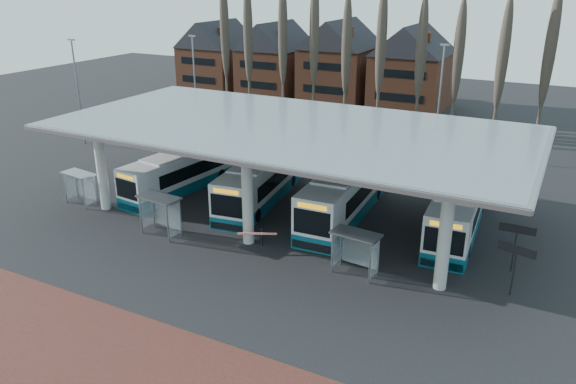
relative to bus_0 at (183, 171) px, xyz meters
The scene contains 18 objects.
ground 12.71m from the bus_0, 41.41° to the right, with size 140.00×140.00×0.00m, color black.
brick_strip 22.49m from the bus_0, 65.05° to the right, with size 70.00×10.00×0.03m, color #5D2925.
station_canopy 10.37m from the bus_0, ahead, with size 32.00×16.00×6.34m.
poplar_row 27.40m from the bus_0, 68.99° to the left, with size 45.10×1.10×14.50m.
townhouse_row 36.47m from the bus_0, 100.00° to the left, with size 36.80×10.30×12.25m.
lamp_post_a 16.56m from the bus_0, 122.01° to the left, with size 0.80×0.16×10.17m.
lamp_post_b 23.78m from the bus_0, 48.77° to the left, with size 0.80×0.16×10.17m.
lamp_post_d 17.90m from the bus_0, 161.13° to the left, with size 0.80×0.16×10.17m.
bus_0 is the anchor object (origin of this frame).
bus_1 6.71m from the bus_0, ahead, with size 4.10×12.22×3.33m.
bus_2 13.30m from the bus_0, ahead, with size 3.31×12.79×3.52m.
bus_3 20.85m from the bus_0, ahead, with size 3.27×12.11×3.33m.
shelter_0 7.58m from the bus_0, 129.25° to the right, with size 2.71×1.59×2.38m.
shelter_1 8.27m from the bus_0, 62.27° to the right, with size 2.97×1.71×2.63m.
shelter_2 18.01m from the bus_0, 20.78° to the right, with size 2.84×1.62×2.52m.
info_sign_0 25.45m from the bus_0, 11.06° to the right, with size 1.93×0.59×2.92m.
info_sign_1 24.79m from the bus_0, ahead, with size 1.95×0.16×2.91m.
barrier 12.17m from the bus_0, 31.01° to the right, with size 2.20×1.18×1.20m.
Camera 1 is at (16.83, -24.70, 15.80)m, focal length 35.00 mm.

